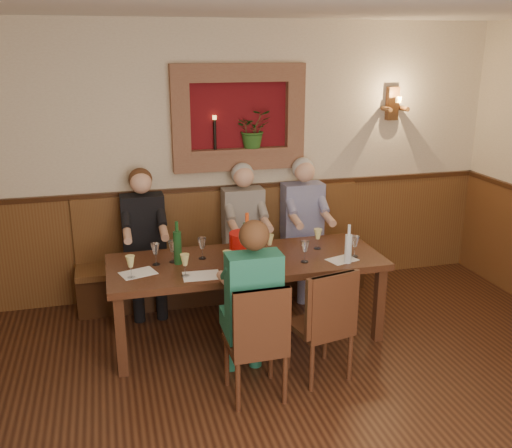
{
  "coord_description": "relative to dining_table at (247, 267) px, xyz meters",
  "views": [
    {
      "loc": [
        -1.13,
        -2.7,
        2.53
      ],
      "look_at": [
        0.1,
        1.9,
        1.05
      ],
      "focal_mm": 40.0,
      "sensor_mm": 36.0,
      "label": 1
    }
  ],
  "objects": [
    {
      "name": "room_shell",
      "position": [
        0.0,
        -1.85,
        1.21
      ],
      "size": [
        6.04,
        6.04,
        2.82
      ],
      "color": "beige",
      "rests_on": "ground"
    },
    {
      "name": "wainscoting",
      "position": [
        0.0,
        -1.85,
        -0.09
      ],
      "size": [
        6.02,
        6.02,
        1.15
      ],
      "color": "brown",
      "rests_on": "ground"
    },
    {
      "name": "wall_niche",
      "position": [
        0.24,
        1.09,
        1.13
      ],
      "size": [
        1.36,
        0.3,
        1.06
      ],
      "color": "#610D13",
      "rests_on": "ground"
    },
    {
      "name": "wall_sconce",
      "position": [
        1.9,
        1.08,
        1.27
      ],
      "size": [
        0.25,
        0.2,
        0.35
      ],
      "color": "brown",
      "rests_on": "ground"
    },
    {
      "name": "dining_table",
      "position": [
        0.0,
        0.0,
        0.0
      ],
      "size": [
        2.4,
        0.9,
        0.75
      ],
      "color": "#351D0F",
      "rests_on": "ground"
    },
    {
      "name": "bench",
      "position": [
        0.0,
        0.94,
        -0.35
      ],
      "size": [
        3.0,
        0.45,
        1.11
      ],
      "color": "#381E0F",
      "rests_on": "ground"
    },
    {
      "name": "chair_near_left",
      "position": [
        -0.16,
        -0.92,
        -0.4
      ],
      "size": [
        0.42,
        0.42,
        0.94
      ],
      "rotation": [
        0.0,
        0.0,
        0.01
      ],
      "color": "#351D0F",
      "rests_on": "ground"
    },
    {
      "name": "chair_near_right",
      "position": [
        0.41,
        -0.78,
        -0.4
      ],
      "size": [
        0.49,
        0.49,
        0.94
      ],
      "rotation": [
        0.0,
        0.0,
        0.21
      ],
      "color": "#351D0F",
      "rests_on": "ground"
    },
    {
      "name": "person_bench_left",
      "position": [
        -0.82,
        0.84,
        -0.09
      ],
      "size": [
        0.42,
        0.51,
        1.42
      ],
      "color": "black",
      "rests_on": "ground"
    },
    {
      "name": "person_bench_mid",
      "position": [
        0.2,
        0.84,
        -0.09
      ],
      "size": [
        0.42,
        0.51,
        1.42
      ],
      "color": "#5D5755",
      "rests_on": "ground"
    },
    {
      "name": "person_bench_right",
      "position": [
        0.84,
        0.84,
        -0.08
      ],
      "size": [
        0.43,
        0.52,
        1.44
      ],
      "color": "navy",
      "rests_on": "ground"
    },
    {
      "name": "person_chair_front",
      "position": [
        -0.16,
        -0.78,
        -0.11
      ],
      "size": [
        0.4,
        0.49,
        1.38
      ],
      "color": "#185355",
      "rests_on": "ground"
    },
    {
      "name": "spittoon_bucket",
      "position": [
        -0.05,
        -0.1,
        0.21
      ],
      "size": [
        0.32,
        0.32,
        0.28
      ],
      "primitive_type": "cylinder",
      "rotation": [
        0.0,
        0.0,
        -0.37
      ],
      "color": "red",
      "rests_on": "dining_table"
    },
    {
      "name": "wine_bottle_green_a",
      "position": [
        0.02,
        0.04,
        0.24
      ],
      "size": [
        0.09,
        0.09,
        0.41
      ],
      "rotation": [
        0.0,
        0.0,
        -0.36
      ],
      "color": "#19471E",
      "rests_on": "dining_table"
    },
    {
      "name": "wine_bottle_green_b",
      "position": [
        -0.59,
        0.04,
        0.23
      ],
      "size": [
        0.08,
        0.08,
        0.38
      ],
      "rotation": [
        0.0,
        0.0,
        -0.13
      ],
      "color": "#19471E",
      "rests_on": "dining_table"
    },
    {
      "name": "water_bottle",
      "position": [
        0.82,
        -0.31,
        0.21
      ],
      "size": [
        0.08,
        0.08,
        0.34
      ],
      "rotation": [
        0.0,
        0.0,
        0.33
      ],
      "color": "silver",
      "rests_on": "dining_table"
    },
    {
      "name": "tasting_sheet_a",
      "position": [
        -0.94,
        -0.09,
        0.08
      ],
      "size": [
        0.33,
        0.27,
        0.0
      ],
      "primitive_type": "cube",
      "rotation": [
        0.0,
        0.0,
        0.3
      ],
      "color": "white",
      "rests_on": "dining_table"
    },
    {
      "name": "tasting_sheet_b",
      "position": [
        0.1,
        -0.25,
        0.08
      ],
      "size": [
        0.3,
        0.25,
        0.0
      ],
      "primitive_type": "cube",
      "rotation": [
        0.0,
        0.0,
        0.29
      ],
      "color": "white",
      "rests_on": "dining_table"
    },
    {
      "name": "tasting_sheet_c",
      "position": [
        0.8,
        -0.23,
        0.08
      ],
      "size": [
        0.29,
        0.25,
        0.0
      ],
      "primitive_type": "cube",
      "rotation": [
        0.0,
        0.0,
        0.3
      ],
      "color": "white",
      "rests_on": "dining_table"
    },
    {
      "name": "tasting_sheet_d",
      "position": [
        -0.45,
        -0.28,
        0.08
      ],
      "size": [
        0.31,
        0.23,
        0.0
      ],
      "primitive_type": "cube",
      "rotation": [
        0.0,
        0.0,
        -0.06
      ],
      "color": "white",
      "rests_on": "dining_table"
    },
    {
      "name": "wine_glass_0",
      "position": [
        -1.0,
        -0.18,
        0.17
      ],
      "size": [
        0.08,
        0.08,
        0.19
      ],
      "primitive_type": null,
      "color": "#D9D582",
      "rests_on": "dining_table"
    },
    {
      "name": "wine_glass_1",
      "position": [
        -0.78,
        0.07,
        0.17
      ],
      "size": [
        0.08,
        0.08,
        0.19
      ],
      "primitive_type": null,
      "color": "white",
      "rests_on": "dining_table"
    },
    {
      "name": "wine_glass_2",
      "position": [
        -0.57,
        -0.25,
        0.17
      ],
      "size": [
        0.08,
        0.08,
        0.19
      ],
      "primitive_type": null,
      "color": "#D9D582",
      "rests_on": "dining_table"
    },
    {
      "name": "wine_glass_3",
      "position": [
        -0.37,
        0.12,
        0.17
      ],
      "size": [
        0.08,
        0.08,
        0.19
      ],
      "primitive_type": null,
      "color": "white",
      "rests_on": "dining_table"
    },
    {
      "name": "wine_glass_4",
      "position": [
        0.01,
        -0.1,
        0.17
      ],
      "size": [
        0.08,
        0.08,
        0.19
      ],
      "primitive_type": null,
      "color": "#D9D582",
      "rests_on": "dining_table"
    },
    {
      "name": "wine_glass_5",
      "position": [
        0.22,
        0.05,
        0.17
      ],
      "size": [
        0.08,
        0.08,
        0.19
      ],
      "primitive_type": null,
      "color": "#D9D582",
      "rests_on": "dining_table"
    },
    {
      "name": "wine_glass_6",
      "position": [
        0.47,
        -0.2,
        0.17
      ],
      "size": [
        0.08,
        0.08,
        0.19
      ],
      "primitive_type": null,
      "color": "white",
      "rests_on": "dining_table"
    },
    {
      "name": "wine_glass_7",
      "position": [
        0.7,
        0.09,
        0.17
      ],
      "size": [
        0.08,
        0.08,
        0.19
      ],
      "primitive_type": null,
      "color": "#D9D582",
      "rests_on": "dining_table"
    },
    {
      "name": "wine_glass_8",
      "position": [
        0.94,
        -0.18,
        0.17
      ],
      "size": [
        0.08,
        0.08,
        0.19
      ],
      "primitive_type": null,
      "color": "white",
      "rests_on": "dining_table"
    },
    {
      "name": "wine_glass_9",
      "position": [
        -0.23,
        -0.27,
        0.17
      ],
      "size": [
        0.08,
        0.08,
        0.19
      ],
      "primitive_type": null,
      "color": "#D9D582",
      "rests_on": "dining_table"
    },
    {
      "name": "wine_glass_10",
      "position": [
        -0.63,
        0.1,
        0.17
      ],
      "size": [
        0.08,
        0.08,
        0.19
      ],
      "primitive_type": null,
      "color": "white",
      "rests_on": "dining_table"
    }
  ]
}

